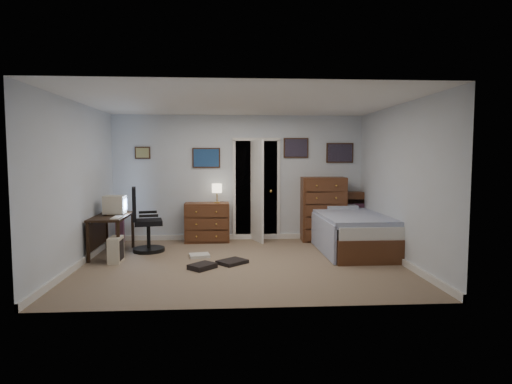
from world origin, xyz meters
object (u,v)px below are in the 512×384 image
(tall_dresser, at_px, (323,209))
(computer_desk, at_px, (107,225))
(office_chair, at_px, (145,227))
(bed, at_px, (352,231))
(low_dresser, at_px, (207,222))

(tall_dresser, bearing_deg, computer_desk, -162.96)
(office_chair, height_order, bed, office_chair)
(office_chair, bearing_deg, tall_dresser, 1.49)
(computer_desk, height_order, office_chair, office_chair)
(low_dresser, bearing_deg, tall_dresser, -2.70)
(low_dresser, relative_size, bed, 0.39)
(computer_desk, relative_size, office_chair, 1.03)
(office_chair, relative_size, tall_dresser, 0.90)
(low_dresser, height_order, tall_dresser, tall_dresser)
(office_chair, xyz_separation_m, bed, (3.67, -0.12, -0.10))
(office_chair, height_order, low_dresser, office_chair)
(office_chair, bearing_deg, bed, -13.87)
(computer_desk, relative_size, bed, 0.53)
(tall_dresser, bearing_deg, bed, -68.43)
(computer_desk, bearing_deg, bed, 0.24)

